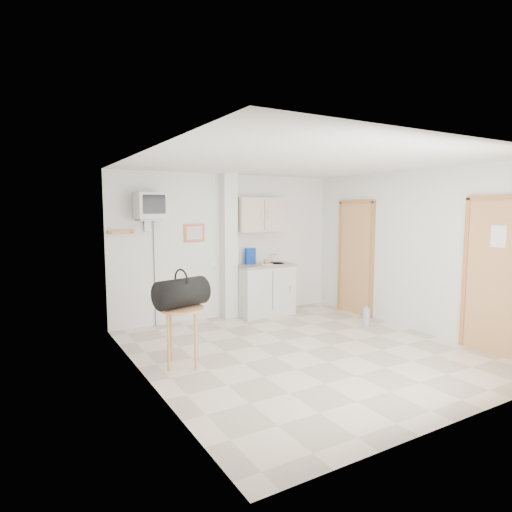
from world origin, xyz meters
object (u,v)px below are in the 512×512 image
round_table (183,318)px  duffel_bag (181,293)px  crt_television (150,207)px  water_bottle (366,317)px

round_table → duffel_bag: bearing=84.8°
crt_television → water_bottle: crt_television is taller
round_table → duffel_bag: (0.00, 0.03, 0.30)m
duffel_bag → round_table: bearing=-110.7°
round_table → water_bottle: round_table is taller
water_bottle → round_table: bearing=-176.6°
crt_television → water_bottle: (3.08, -1.52, -1.79)m
round_table → duffel_bag: size_ratio=1.02×
crt_television → round_table: (-0.14, -1.71, -1.34)m
crt_television → water_bottle: 3.88m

